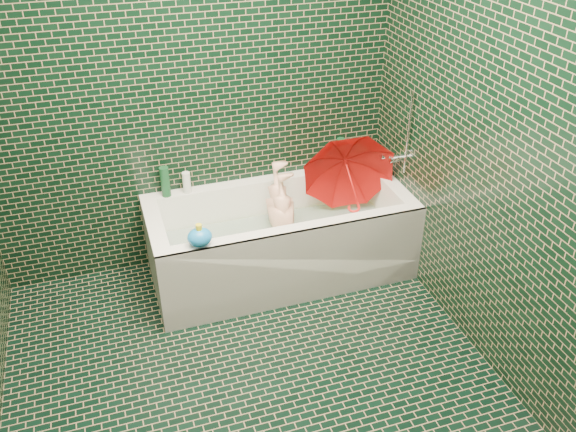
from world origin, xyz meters
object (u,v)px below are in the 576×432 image
object	(u,v)px
rubber_duck	(354,161)
bath_toy	(200,237)
child	(284,229)
umbrella	(352,183)
bathtub	(281,246)

from	to	relation	value
rubber_duck	bath_toy	size ratio (longest dim) A/B	0.71
child	rubber_duck	world-z (taller)	rubber_duck
umbrella	rubber_duck	bearing A→B (deg)	76.58
bathtub	umbrella	world-z (taller)	umbrella
child	umbrella	world-z (taller)	umbrella
child	bathtub	bearing A→B (deg)	-28.97
bath_toy	rubber_duck	bearing A→B (deg)	3.39
bathtub	bath_toy	size ratio (longest dim) A/B	9.55
bathtub	umbrella	size ratio (longest dim) A/B	2.82
child	bath_toy	distance (m)	0.78
umbrella	rubber_duck	distance (m)	0.36
child	rubber_duck	distance (m)	0.72
bath_toy	child	bearing A→B (deg)	6.41
umbrella	bath_toy	bearing A→B (deg)	-151.80
bathtub	umbrella	bearing A→B (deg)	-1.32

